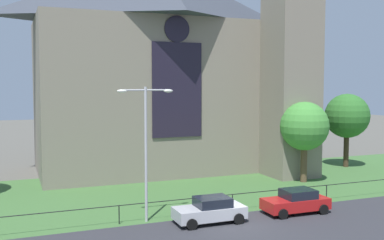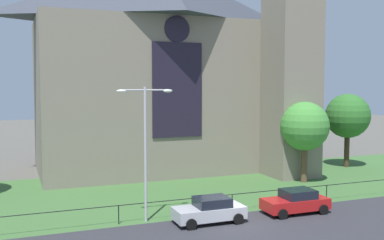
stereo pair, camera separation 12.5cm
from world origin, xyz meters
name	(u,v)px [view 1 (the left image)]	position (x,y,z in m)	size (l,w,h in m)	color
ground	(178,188)	(0.00, 10.00, 0.00)	(160.00, 160.00, 0.00)	#56544C
road_asphalt	(252,234)	(0.00, -2.00, 0.00)	(120.00, 8.00, 0.01)	#2D2D33
grass_verge	(187,194)	(0.00, 8.00, 0.00)	(120.00, 20.00, 0.01)	#3D6633
church_building	(165,62)	(1.80, 18.41, 10.27)	(23.20, 16.20, 26.00)	gray
iron_railing	(232,196)	(1.03, 2.50, 0.97)	(29.62, 0.07, 1.13)	black
tree_right_near	(305,127)	(10.64, 8.35, 4.67)	(4.06, 4.06, 6.74)	brown
tree_right_far	(347,116)	(18.81, 12.80, 5.05)	(4.37, 4.37, 7.27)	#423021
streetlamp_near	(146,136)	(-4.73, 2.40, 5.13)	(3.37, 0.26, 8.03)	#B2B2B7
parked_car_silver	(210,210)	(-1.28, 0.82, 0.74)	(4.21, 2.03, 1.51)	#B7B7BC
parked_car_red	(296,201)	(4.62, 0.67, 0.74)	(4.23, 2.08, 1.51)	#B21919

